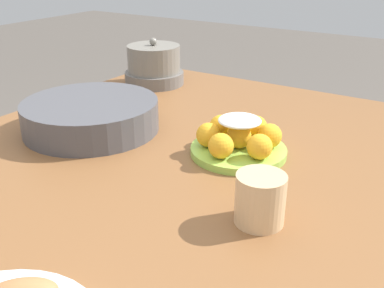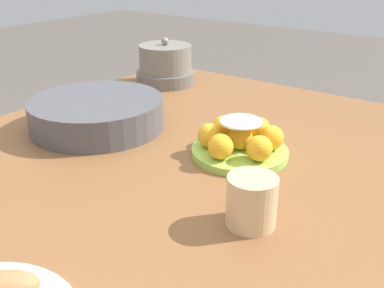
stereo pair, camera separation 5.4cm
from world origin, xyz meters
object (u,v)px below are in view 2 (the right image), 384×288
object	(u,v)px
cup_near	(252,201)
warming_pot	(166,65)
dining_table	(144,204)
cake_plate	(240,141)
serving_bowl	(97,112)

from	to	relation	value
cup_near	warming_pot	xyz separation A→B (m)	(0.56, 0.63, 0.02)
dining_table	warming_pot	size ratio (longest dim) A/B	7.43
dining_table	cup_near	size ratio (longest dim) A/B	16.65
cake_plate	cup_near	bearing A→B (deg)	-145.58
cake_plate	serving_bowl	size ratio (longest dim) A/B	0.64
cake_plate	warming_pot	xyz separation A→B (m)	(0.34, 0.48, 0.03)
dining_table	serving_bowl	xyz separation A→B (m)	(0.10, 0.24, 0.13)
dining_table	serving_bowl	size ratio (longest dim) A/B	4.34
serving_bowl	dining_table	bearing A→B (deg)	-113.08
cake_plate	cup_near	world-z (taller)	cake_plate
dining_table	cake_plate	xyz separation A→B (m)	(0.17, -0.13, 0.12)
dining_table	cake_plate	size ratio (longest dim) A/B	6.82
cup_near	warming_pot	size ratio (longest dim) A/B	0.45
cake_plate	serving_bowl	bearing A→B (deg)	100.44
cake_plate	warming_pot	world-z (taller)	warming_pot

